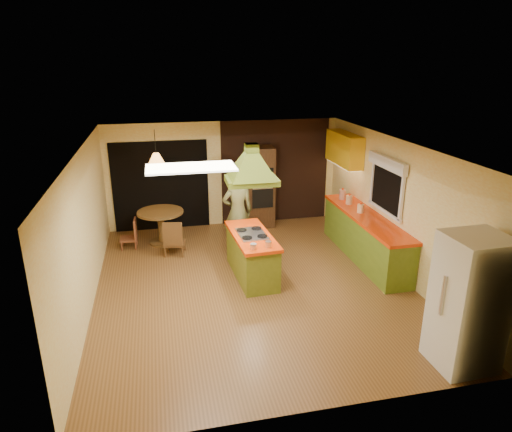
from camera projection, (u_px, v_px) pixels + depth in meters
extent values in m
plane|color=brown|center=(253.00, 283.00, 8.29)|extent=(6.50, 6.50, 0.00)
plane|color=#FFF3B6|center=(224.00, 174.00, 10.88)|extent=(5.50, 0.00, 5.50)
plane|color=#FFF3B6|center=(315.00, 318.00, 4.89)|extent=(5.50, 0.00, 5.50)
plane|color=#FFF3B6|center=(85.00, 231.00, 7.33)|extent=(0.00, 6.50, 6.50)
plane|color=#FFF3B6|center=(398.00, 208.00, 8.44)|extent=(0.00, 6.50, 6.50)
plane|color=silver|center=(252.00, 147.00, 7.47)|extent=(6.50, 6.50, 0.00)
cube|color=#381E14|center=(275.00, 172.00, 11.11)|extent=(2.64, 0.03, 2.50)
cube|color=black|center=(161.00, 186.00, 10.62)|extent=(2.20, 0.03, 2.10)
cube|color=olive|center=(365.00, 238.00, 9.20)|extent=(0.58, 3.00, 0.86)
cube|color=#E53807|center=(367.00, 217.00, 9.05)|extent=(0.62, 3.05, 0.06)
cube|color=yellow|center=(344.00, 149.00, 10.20)|extent=(0.34, 1.40, 0.70)
cube|color=black|center=(387.00, 187.00, 8.70)|extent=(0.03, 1.16, 0.96)
cube|color=white|center=(387.00, 163.00, 8.54)|extent=(0.10, 1.35, 0.22)
cube|color=white|center=(191.00, 168.00, 6.14)|extent=(1.20, 0.60, 0.03)
cube|color=olive|center=(252.00, 257.00, 8.46)|extent=(0.70, 1.62, 0.78)
cube|color=#F23E08|center=(252.00, 236.00, 8.32)|extent=(0.76, 1.70, 0.06)
cube|color=silver|center=(252.00, 234.00, 8.31)|extent=(0.52, 0.73, 0.02)
cube|color=#5C6F1B|center=(252.00, 181.00, 7.97)|extent=(0.91, 0.67, 0.11)
pyramid|color=#5C6F1B|center=(252.00, 152.00, 7.81)|extent=(0.91, 0.67, 0.45)
cube|color=#5C6F1B|center=(252.00, 148.00, 7.78)|extent=(0.22, 0.22, 0.15)
imported|color=brown|center=(238.00, 212.00, 9.38)|extent=(0.66, 0.46, 1.75)
cube|color=white|center=(469.00, 303.00, 5.84)|extent=(0.77, 0.73, 1.84)
cube|color=#4A2D17|center=(260.00, 187.00, 10.86)|extent=(0.65, 0.60, 1.93)
cube|color=black|center=(263.00, 178.00, 10.48)|extent=(0.50, 0.04, 0.45)
cube|color=black|center=(263.00, 199.00, 10.65)|extent=(0.50, 0.04, 0.45)
cylinder|color=brown|center=(160.00, 212.00, 9.86)|extent=(0.99, 0.99, 0.05)
cylinder|color=brown|center=(161.00, 227.00, 9.97)|extent=(0.14, 0.14, 0.70)
cylinder|color=brown|center=(162.00, 242.00, 10.09)|extent=(0.56, 0.56, 0.05)
cone|color=#FF9E3F|center=(156.00, 158.00, 9.47)|extent=(0.35, 0.35, 0.22)
cylinder|color=beige|center=(343.00, 194.00, 10.05)|extent=(0.18, 0.18, 0.21)
cylinder|color=beige|center=(349.00, 200.00, 9.71)|extent=(0.17, 0.17, 0.19)
cylinder|color=#FFF0CD|center=(361.00, 208.00, 9.19)|extent=(0.17, 0.17, 0.17)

